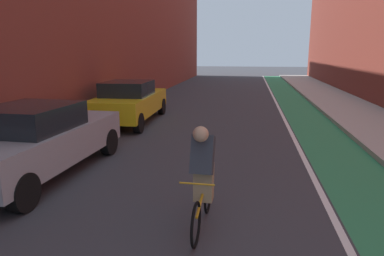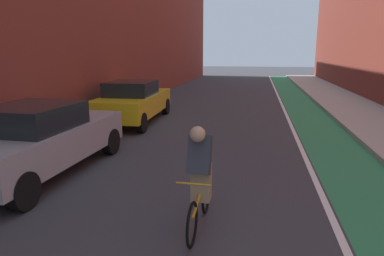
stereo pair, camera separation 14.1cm
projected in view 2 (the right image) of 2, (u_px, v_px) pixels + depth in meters
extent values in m
plane|color=#38383D|center=(225.00, 113.00, 15.02)|extent=(94.23, 94.23, 0.00)
cube|color=#2D8451|center=(303.00, 108.00, 16.33)|extent=(1.60, 42.83, 0.00)
cube|color=white|center=(283.00, 108.00, 16.49)|extent=(0.12, 42.83, 0.00)
cube|color=#A8A59E|center=(354.00, 108.00, 15.93)|extent=(2.78, 42.83, 0.14)
cube|color=#9EA0A8|center=(41.00, 143.00, 7.50)|extent=(1.91, 4.50, 0.70)
cube|color=black|center=(32.00, 118.00, 7.17)|extent=(1.61, 1.92, 0.55)
cylinder|color=black|center=(55.00, 138.00, 9.34)|extent=(0.24, 0.67, 0.66)
cylinder|color=black|center=(111.00, 141.00, 9.01)|extent=(0.24, 0.67, 0.66)
cylinder|color=black|center=(23.00, 191.00, 5.82)|extent=(0.24, 0.67, 0.66)
cube|color=yellow|center=(134.00, 104.00, 13.10)|extent=(1.92, 4.69, 0.70)
cube|color=black|center=(131.00, 89.00, 12.75)|extent=(1.62, 2.00, 0.55)
cylinder|color=black|center=(129.00, 105.00, 14.99)|extent=(0.24, 0.67, 0.66)
cylinder|color=black|center=(166.00, 106.00, 14.76)|extent=(0.24, 0.67, 0.66)
cylinder|color=black|center=(94.00, 121.00, 11.58)|extent=(0.24, 0.67, 0.66)
cylinder|color=black|center=(141.00, 123.00, 11.35)|extent=(0.24, 0.67, 0.66)
torus|color=black|center=(192.00, 225.00, 4.73)|extent=(0.06, 0.63, 0.62)
torus|color=black|center=(206.00, 194.00, 5.73)|extent=(0.06, 0.63, 0.62)
cylinder|color=gold|center=(200.00, 194.00, 5.18)|extent=(0.08, 0.96, 0.33)
cylinder|color=gold|center=(202.00, 185.00, 5.34)|extent=(0.04, 0.12, 0.55)
cylinder|color=gold|center=(193.00, 184.00, 4.69)|extent=(0.48, 0.04, 0.02)
cube|color=tan|center=(201.00, 182.00, 5.25)|extent=(0.29, 0.25, 0.56)
cube|color=#333842|center=(200.00, 155.00, 5.03)|extent=(0.33, 0.41, 0.60)
sphere|color=tan|center=(198.00, 134.00, 4.81)|extent=(0.22, 0.22, 0.22)
cube|color=#333842|center=(201.00, 151.00, 5.14)|extent=(0.27, 0.28, 0.39)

